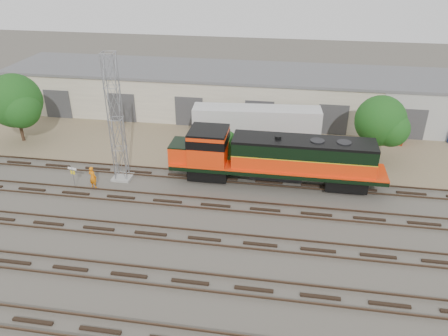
# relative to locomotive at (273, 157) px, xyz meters

# --- Properties ---
(ground) EXTENTS (140.00, 140.00, 0.00)m
(ground) POSITION_rel_locomotive_xyz_m (-4.22, -6.00, -2.52)
(ground) COLOR #47423A
(ground) RESTS_ON ground
(dirt_strip) EXTENTS (80.00, 16.00, 0.02)m
(dirt_strip) POSITION_rel_locomotive_xyz_m (-4.22, 9.00, -2.51)
(dirt_strip) COLOR #726047
(dirt_strip) RESTS_ON ground
(tracks) EXTENTS (80.00, 20.40, 0.28)m
(tracks) POSITION_rel_locomotive_xyz_m (-4.22, -9.00, -2.44)
(tracks) COLOR black
(tracks) RESTS_ON ground
(warehouse) EXTENTS (58.40, 10.40, 5.30)m
(warehouse) POSITION_rel_locomotive_xyz_m (-4.18, 16.98, 0.13)
(warehouse) COLOR beige
(warehouse) RESTS_ON ground
(locomotive) EXTENTS (18.44, 3.23, 4.43)m
(locomotive) POSITION_rel_locomotive_xyz_m (0.00, 0.00, 0.00)
(locomotive) COLOR black
(locomotive) RESTS_ON tracks
(signal_tower) EXTENTS (1.65, 1.65, 11.23)m
(signal_tower) POSITION_rel_locomotive_xyz_m (-13.29, -1.26, 2.94)
(signal_tower) COLOR gray
(signal_tower) RESTS_ON ground
(sign_post) EXTENTS (0.83, 0.18, 2.05)m
(sign_post) POSITION_rel_locomotive_xyz_m (-16.68, -3.61, -1.09)
(sign_post) COLOR gray
(sign_post) RESTS_ON ground
(worker) EXTENTS (0.83, 0.65, 2.00)m
(worker) POSITION_rel_locomotive_xyz_m (-15.15, -3.21, -1.52)
(worker) COLOR orange
(worker) RESTS_ON ground
(semi_trailer) EXTENTS (13.13, 3.61, 3.99)m
(semi_trailer) POSITION_rel_locomotive_xyz_m (-1.88, 8.12, -0.01)
(semi_trailer) COLOR silver
(semi_trailer) RESTS_ON ground
(dumpster_red) EXTENTS (1.86, 1.80, 1.40)m
(dumpster_red) POSITION_rel_locomotive_xyz_m (12.40, 10.77, -1.82)
(dumpster_red) COLOR maroon
(dumpster_red) RESTS_ON ground
(tree_west) EXTENTS (5.79, 5.51, 7.21)m
(tree_west) POSITION_rel_locomotive_xyz_m (-26.48, 4.77, 1.79)
(tree_west) COLOR #382619
(tree_west) RESTS_ON ground
(tree_mid) EXTENTS (4.22, 4.02, 4.02)m
(tree_mid) POSITION_rel_locomotive_xyz_m (-4.64, 1.99, -0.85)
(tree_mid) COLOR #382619
(tree_mid) RESTS_ON ground
(tree_east) EXTENTS (4.99, 4.75, 6.41)m
(tree_east) POSITION_rel_locomotive_xyz_m (9.81, 6.10, 1.39)
(tree_east) COLOR #382619
(tree_east) RESTS_ON ground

